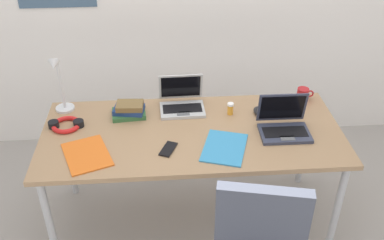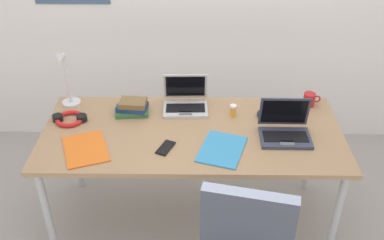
# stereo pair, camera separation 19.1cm
# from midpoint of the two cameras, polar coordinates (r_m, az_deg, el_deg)

# --- Properties ---
(ground_plane) EXTENTS (12.00, 12.00, 0.00)m
(ground_plane) POSITION_cam_midpoint_polar(r_m,az_deg,el_deg) (3.14, -1.79, -12.65)
(ground_plane) COLOR gray
(desk) EXTENTS (1.80, 0.80, 0.74)m
(desk) POSITION_cam_midpoint_polar(r_m,az_deg,el_deg) (2.69, -2.04, -2.48)
(desk) COLOR #9E7A56
(desk) RESTS_ON ground_plane
(desk_lamp) EXTENTS (0.12, 0.18, 0.40)m
(desk_lamp) POSITION_cam_midpoint_polar(r_m,az_deg,el_deg) (2.89, -18.50, 4.25)
(desk_lamp) COLOR silver
(desk_lamp) RESTS_ON desk
(laptop_far_corner) EXTENTS (0.29, 0.25, 0.21)m
(laptop_far_corner) POSITION_cam_midpoint_polar(r_m,az_deg,el_deg) (2.86, -3.23, 2.22)
(laptop_far_corner) COLOR #B7BABC
(laptop_far_corner) RESTS_ON desk
(laptop_back_left) EXTENTS (0.30, 0.24, 0.22)m
(laptop_back_left) POSITION_cam_midpoint_polar(r_m,az_deg,el_deg) (2.67, 9.73, -0.70)
(laptop_back_left) COLOR #33384C
(laptop_back_left) RESTS_ON desk
(computer_mouse) EXTENTS (0.07, 0.10, 0.03)m
(computer_mouse) POSITION_cam_midpoint_polar(r_m,az_deg,el_deg) (2.84, 6.57, 1.14)
(computer_mouse) COLOR black
(computer_mouse) RESTS_ON desk
(cell_phone) EXTENTS (0.11, 0.15, 0.01)m
(cell_phone) POSITION_cam_midpoint_polar(r_m,az_deg,el_deg) (2.52, -5.25, -3.80)
(cell_phone) COLOR black
(cell_phone) RESTS_ON desk
(headphones) EXTENTS (0.21, 0.18, 0.04)m
(headphones) POSITION_cam_midpoint_polar(r_m,az_deg,el_deg) (2.82, -17.75, -0.61)
(headphones) COLOR red
(headphones) RESTS_ON desk
(pill_bottle) EXTENTS (0.04, 0.04, 0.08)m
(pill_bottle) POSITION_cam_midpoint_polar(r_m,az_deg,el_deg) (2.80, 3.01, 1.43)
(pill_bottle) COLOR gold
(pill_bottle) RESTS_ON desk
(book_stack) EXTENTS (0.22, 0.17, 0.09)m
(book_stack) POSITION_cam_midpoint_polar(r_m,az_deg,el_deg) (2.82, -10.01, 1.22)
(book_stack) COLOR #336638
(book_stack) RESTS_ON desk
(paper_folder_front_left) EXTENTS (0.31, 0.36, 0.01)m
(paper_folder_front_left) POSITION_cam_midpoint_polar(r_m,az_deg,el_deg) (2.52, 2.03, -3.60)
(paper_folder_front_left) COLOR #338CC6
(paper_folder_front_left) RESTS_ON desk
(paper_folder_back_right) EXTENTS (0.32, 0.37, 0.01)m
(paper_folder_back_right) POSITION_cam_midpoint_polar(r_m,az_deg,el_deg) (2.56, -15.47, -4.35)
(paper_folder_back_right) COLOR orange
(paper_folder_back_right) RESTS_ON desk
(coffee_mug) EXTENTS (0.11, 0.08, 0.09)m
(coffee_mug) POSITION_cam_midpoint_polar(r_m,az_deg,el_deg) (3.01, 12.31, 3.19)
(coffee_mug) COLOR #B21E23
(coffee_mug) RESTS_ON desk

